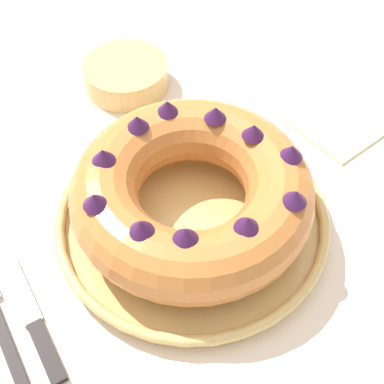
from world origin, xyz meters
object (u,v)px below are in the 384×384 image
(serving_dish, at_px, (192,219))
(cake_knife, at_px, (35,326))
(bundt_cake, at_px, (192,191))
(side_bowl, at_px, (126,75))
(napkin, at_px, (349,118))

(serving_dish, distance_m, cake_knife, 0.21)
(bundt_cake, distance_m, side_bowl, 0.27)
(bundt_cake, bearing_deg, napkin, 8.95)
(bundt_cake, xyz_separation_m, cake_knife, (-0.20, -0.03, -0.06))
(bundt_cake, relative_size, napkin, 1.80)
(cake_knife, height_order, side_bowl, side_bowl)
(serving_dish, bearing_deg, napkin, 8.94)
(napkin, bearing_deg, serving_dish, -171.06)
(cake_knife, bearing_deg, side_bowl, 51.87)
(serving_dish, relative_size, side_bowl, 2.59)
(bundt_cake, relative_size, side_bowl, 2.18)
(bundt_cake, bearing_deg, side_bowl, 80.27)
(serving_dish, height_order, side_bowl, side_bowl)
(cake_knife, bearing_deg, serving_dish, 10.22)
(serving_dish, height_order, cake_knife, serving_dish)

